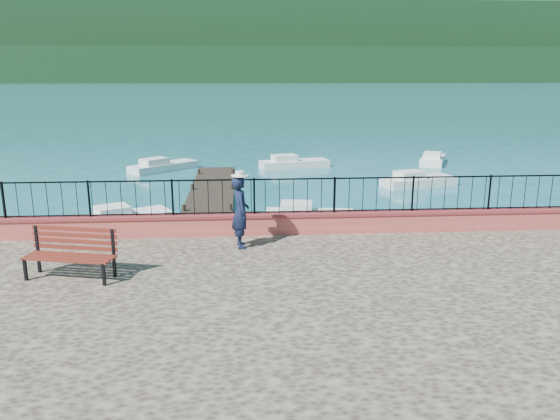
{
  "coord_description": "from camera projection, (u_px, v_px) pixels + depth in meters",
  "views": [
    {
      "loc": [
        -0.64,
        -10.77,
        5.55
      ],
      "look_at": [
        0.28,
        2.0,
        2.3
      ],
      "focal_mm": 35.0,
      "sensor_mm": 36.0,
      "label": 1
    }
  ],
  "objects": [
    {
      "name": "boat_3",
      "position": [
        163.0,
        164.0,
        31.54
      ],
      "size": [
        3.9,
        3.73,
        0.8
      ],
      "primitive_type": "cube",
      "rotation": [
        0.0,
        0.0,
        0.74
      ],
      "color": "silver",
      "rests_on": "ground"
    },
    {
      "name": "dock",
      "position": [
        210.0,
        202.0,
        23.25
      ],
      "size": [
        2.0,
        16.0,
        0.3
      ],
      "primitive_type": "cube",
      "color": "#2D231C",
      "rests_on": "ground"
    },
    {
      "name": "person",
      "position": [
        241.0,
        212.0,
        13.75
      ],
      "size": [
        0.54,
        0.73,
        1.84
      ],
      "primitive_type": "imported",
      "rotation": [
        0.0,
        0.0,
        1.73
      ],
      "color": "black",
      "rests_on": "promenade"
    },
    {
      "name": "boat_0",
      "position": [
        126.0,
        214.0,
        20.3
      ],
      "size": [
        3.47,
        2.69,
        0.8
      ],
      "primitive_type": "cube",
      "rotation": [
        0.0,
        0.0,
        0.5
      ],
      "color": "silver",
      "rests_on": "ground"
    },
    {
      "name": "boat_2",
      "position": [
        419.0,
        178.0,
        27.28
      ],
      "size": [
        3.98,
        2.31,
        0.8
      ],
      "primitive_type": "cube",
      "rotation": [
        0.0,
        0.0,
        0.29
      ],
      "color": "silver",
      "rests_on": "ground"
    },
    {
      "name": "boat_5",
      "position": [
        433.0,
        157.0,
        33.88
      ],
      "size": [
        2.54,
        3.55,
        0.8
      ],
      "primitive_type": "cube",
      "rotation": [
        0.0,
        0.0,
        1.15
      ],
      "color": "silver",
      "rests_on": "ground"
    },
    {
      "name": "far_forest",
      "position": [
        241.0,
        65.0,
        299.66
      ],
      "size": [
        900.0,
        60.0,
        18.0
      ],
      "primitive_type": "cube",
      "color": "black",
      "rests_on": "ground"
    },
    {
      "name": "boat_1",
      "position": [
        310.0,
        212.0,
        20.58
      ],
      "size": [
        3.48,
        1.75,
        0.8
      ],
      "primitive_type": "cube",
      "rotation": [
        0.0,
        0.0,
        -0.14
      ],
      "color": "silver",
      "rests_on": "ground"
    },
    {
      "name": "ground",
      "position": [
        274.0,
        335.0,
        11.82
      ],
      "size": [
        2000.0,
        2000.0,
        0.0
      ],
      "primitive_type": "plane",
      "color": "#19596B",
      "rests_on": "ground"
    },
    {
      "name": "companion_hill",
      "position": [
        452.0,
        77.0,
        568.53
      ],
      "size": [
        448.0,
        384.0,
        180.0
      ],
      "primitive_type": "ellipsoid",
      "color": "#142D23",
      "rests_on": "ground"
    },
    {
      "name": "parapet",
      "position": [
        265.0,
        224.0,
        15.03
      ],
      "size": [
        28.0,
        0.46,
        0.58
      ],
      "primitive_type": "cube",
      "color": "#C75547",
      "rests_on": "promenade"
    },
    {
      "name": "boat_4",
      "position": [
        294.0,
        161.0,
        32.57
      ],
      "size": [
        4.28,
        2.23,
        0.8
      ],
      "primitive_type": "cube",
      "rotation": [
        0.0,
        0.0,
        0.24
      ],
      "color": "silver",
      "rests_on": "ground"
    },
    {
      "name": "foothills",
      "position": [
        240.0,
        46.0,
        354.47
      ],
      "size": [
        900.0,
        120.0,
        44.0
      ],
      "primitive_type": "cube",
      "color": "black",
      "rests_on": "ground"
    },
    {
      "name": "hat",
      "position": [
        240.0,
        174.0,
        13.51
      ],
      "size": [
        0.44,
        0.44,
        0.12
      ],
      "primitive_type": "cylinder",
      "color": "silver",
      "rests_on": "person"
    },
    {
      "name": "railing",
      "position": [
        265.0,
        196.0,
        14.84
      ],
      "size": [
        27.0,
        0.05,
        0.95
      ],
      "primitive_type": "cube",
      "color": "black",
      "rests_on": "parapet"
    },
    {
      "name": "park_bench",
      "position": [
        71.0,
        264.0,
        11.77
      ],
      "size": [
        2.05,
        1.07,
        1.08
      ],
      "rotation": [
        0.0,
        0.0,
        -0.23
      ],
      "color": "black",
      "rests_on": "promenade"
    }
  ]
}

